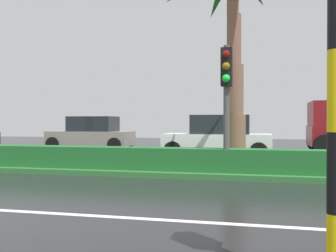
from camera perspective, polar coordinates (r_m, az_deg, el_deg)
ground_plane at (r=13.74m, az=-10.12°, el=-5.64°), size 90.00×42.00×0.10m
median_strip at (r=12.82m, az=-11.90°, el=-5.53°), size 85.50×4.00×0.15m
median_hedge at (r=11.54m, az=-14.87°, el=-4.36°), size 76.50×0.70×0.60m
traffic_signal_median_right at (r=9.97m, az=8.57°, el=5.93°), size 0.28×0.43×3.23m
car_in_traffic_second at (r=20.41m, az=-11.15°, el=-1.13°), size 4.30×2.02×1.72m
car_in_traffic_third at (r=15.90m, az=7.38°, el=-1.62°), size 4.30×2.02×1.72m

